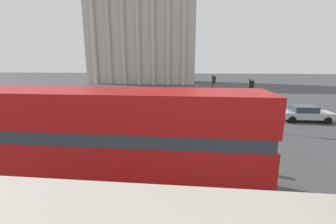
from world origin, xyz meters
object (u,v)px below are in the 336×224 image
object	(u,v)px
traffic_light_near	(175,113)
traffic_light_far	(213,89)
plaza_building_left	(143,29)
pedestrian_blue	(198,90)
traffic_light_mid	(250,97)
pedestrian_yellow	(192,102)
car_silver	(305,113)
double_decker_bus	(116,136)

from	to	relation	value
traffic_light_near	traffic_light_far	world-z (taller)	traffic_light_far
plaza_building_left	pedestrian_blue	distance (m)	28.90
traffic_light_mid	pedestrian_yellow	world-z (taller)	traffic_light_mid
pedestrian_blue	car_silver	bearing A→B (deg)	-25.30
traffic_light_near	double_decker_bus	bearing A→B (deg)	-121.65
double_decker_bus	pedestrian_yellow	xyz separation A→B (m)	(3.01, 14.63, -1.22)
traffic_light_near	traffic_light_mid	world-z (taller)	traffic_light_mid
pedestrian_yellow	pedestrian_blue	bearing A→B (deg)	176.45
double_decker_bus	traffic_light_mid	distance (m)	11.46
traffic_light_mid	pedestrian_blue	size ratio (longest dim) A/B	2.15
traffic_light_mid	pedestrian_blue	distance (m)	16.37
double_decker_bus	traffic_light_mid	xyz separation A→B (m)	(7.17, 8.94, 0.25)
pedestrian_yellow	double_decker_bus	bearing A→B (deg)	-10.71
double_decker_bus	pedestrian_yellow	distance (m)	14.99
traffic_light_near	pedestrian_yellow	bearing A→B (deg)	85.13
plaza_building_left	traffic_light_far	distance (m)	38.13
double_decker_bus	traffic_light_near	size ratio (longest dim) A/B	3.03
traffic_light_near	traffic_light_far	distance (m)	11.09
plaza_building_left	car_silver	size ratio (longest dim) A/B	6.13
traffic_light_far	pedestrian_yellow	world-z (taller)	traffic_light_far
traffic_light_far	pedestrian_blue	bearing A→B (deg)	95.99
pedestrian_yellow	plaza_building_left	bearing A→B (deg)	-159.32
traffic_light_far	traffic_light_mid	bearing A→B (deg)	-66.47
car_silver	pedestrian_yellow	size ratio (longest dim) A/B	2.39
car_silver	pedestrian_blue	bearing A→B (deg)	29.10
pedestrian_yellow	pedestrian_blue	world-z (taller)	pedestrian_blue
pedestrian_yellow	pedestrian_blue	size ratio (longest dim) A/B	0.99
plaza_building_left	pedestrian_yellow	distance (m)	37.35
plaza_building_left	pedestrian_blue	size ratio (longest dim) A/B	14.52
traffic_light_far	car_silver	distance (m)	8.17
traffic_light_near	car_silver	size ratio (longest dim) A/B	0.88
traffic_light_near	pedestrian_blue	size ratio (longest dim) A/B	2.09
double_decker_bus	traffic_light_far	xyz separation A→B (m)	(4.95, 14.03, 0.24)
traffic_light_far	plaza_building_left	bearing A→B (deg)	112.29
plaza_building_left	traffic_light_near	bearing A→B (deg)	-76.14
car_silver	pedestrian_yellow	xyz separation A→B (m)	(-9.65, 2.61, 0.32)
traffic_light_near	pedestrian_blue	distance (m)	21.69
plaza_building_left	traffic_light_mid	distance (m)	43.51
pedestrian_blue	double_decker_bus	bearing A→B (deg)	-68.53
traffic_light_mid	car_silver	distance (m)	6.55
traffic_light_near	car_silver	distance (m)	13.83
pedestrian_yellow	car_silver	bearing A→B (deg)	75.77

